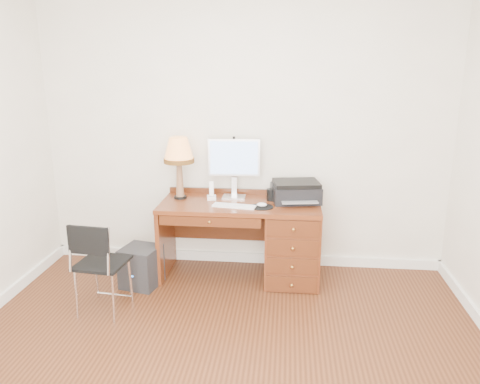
# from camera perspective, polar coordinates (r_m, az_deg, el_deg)

# --- Properties ---
(ground) EXTENTS (4.00, 4.00, 0.00)m
(ground) POSITION_cam_1_polar(r_m,az_deg,el_deg) (3.47, -2.49, -20.12)
(ground) COLOR #3C1C0D
(ground) RESTS_ON ground
(room_shell) EXTENTS (4.00, 4.00, 4.00)m
(room_shell) POSITION_cam_1_polar(r_m,az_deg,el_deg) (3.97, -1.15, -14.27)
(room_shell) COLOR white
(room_shell) RESTS_ON ground
(desk) EXTENTS (1.50, 0.67, 0.75)m
(desk) POSITION_cam_1_polar(r_m,az_deg,el_deg) (4.49, 4.13, -5.53)
(desk) COLOR maroon
(desk) RESTS_ON ground
(monitor) EXTENTS (0.50, 0.17, 0.57)m
(monitor) POSITION_cam_1_polar(r_m,az_deg,el_deg) (4.51, -0.71, 3.83)
(monitor) COLOR silver
(monitor) RESTS_ON desk
(keyboard) EXTENTS (0.41, 0.17, 0.02)m
(keyboard) POSITION_cam_1_polar(r_m,az_deg,el_deg) (4.27, -0.71, -1.71)
(keyboard) COLOR white
(keyboard) RESTS_ON desk
(mouse_pad) EXTENTS (0.21, 0.21, 0.04)m
(mouse_pad) POSITION_cam_1_polar(r_m,az_deg,el_deg) (4.26, 2.68, -1.70)
(mouse_pad) COLOR black
(mouse_pad) RESTS_ON desk
(printer) EXTENTS (0.49, 0.41, 0.19)m
(printer) POSITION_cam_1_polar(r_m,az_deg,el_deg) (4.45, 6.84, 0.07)
(printer) COLOR black
(printer) RESTS_ON desk
(leg_lamp) EXTENTS (0.29, 0.29, 0.59)m
(leg_lamp) POSITION_cam_1_polar(r_m,az_deg,el_deg) (4.48, -7.47, 4.62)
(leg_lamp) COLOR black
(leg_lamp) RESTS_ON desk
(phone) EXTENTS (0.10, 0.10, 0.18)m
(phone) POSITION_cam_1_polar(r_m,az_deg,el_deg) (4.50, -3.50, -0.27)
(phone) COLOR white
(phone) RESTS_ON desk
(pen_cup) EXTENTS (0.09, 0.09, 0.11)m
(pen_cup) POSITION_cam_1_polar(r_m,az_deg,el_deg) (4.47, 3.83, -0.32)
(pen_cup) COLOR black
(pen_cup) RESTS_ON desk
(chair) EXTENTS (0.42, 0.42, 0.81)m
(chair) POSITION_cam_1_polar(r_m,az_deg,el_deg) (3.98, -16.85, -7.82)
(chair) COLOR black
(chair) RESTS_ON ground
(equipment_box) EXTENTS (0.39, 0.39, 0.38)m
(equipment_box) POSITION_cam_1_polar(r_m,az_deg,el_deg) (4.51, -11.95, -8.87)
(equipment_box) COLOR black
(equipment_box) RESTS_ON ground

